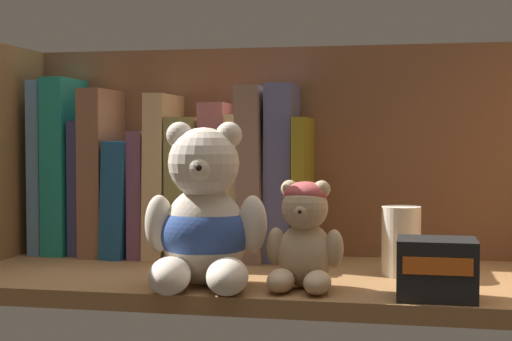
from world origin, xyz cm
name	(u,v)px	position (x,y,z in cm)	size (l,w,h in cm)	color
shelf_board	(267,281)	(0.00, 0.00, 1.00)	(73.67, 29.95, 2.00)	olive
shelf_back_panel	(288,158)	(0.00, 15.58, 15.61)	(76.07, 1.20, 31.22)	brown
book_0	(50,167)	(-34.38, 11.80, 14.28)	(1.91, 11.01, 24.56)	#5E91C1
book_1	(69,166)	(-31.48, 11.80, 14.45)	(3.33, 11.82, 24.91)	teal
book_2	(88,187)	(-28.55, 11.80, 11.43)	(1.95, 10.07, 18.85)	#494B7E
book_3	(107,172)	(-25.67, 11.80, 13.63)	(3.24, 13.43, 23.25)	brown
book_4	(130,197)	(-22.18, 11.80, 10.01)	(3.17, 14.29, 16.02)	navy
book_5	(149,193)	(-19.25, 11.80, 10.70)	(2.11, 12.95, 17.40)	#6F4358
book_6	(168,175)	(-16.54, 11.80, 13.23)	(2.74, 13.88, 22.46)	tan
book_7	(191,187)	(-13.08, 11.80, 11.62)	(3.60, 13.68, 19.25)	olive
book_8	(218,180)	(-9.22, 11.80, 12.64)	(3.55, 9.01, 21.28)	#A45B5B
book_9	(238,186)	(-6.31, 11.80, 11.79)	(1.69, 10.74, 19.58)	tan
book_10	(257,173)	(-3.60, 11.80, 13.68)	(3.15, 13.73, 23.35)	brown
book_11	(284,172)	(0.05, 11.80, 13.85)	(3.59, 10.97, 23.71)	#525481
book_12	(305,189)	(3.01, 11.80, 11.61)	(1.74, 14.05, 19.21)	olive
teddy_bear_larger	(204,222)	(-5.39, -9.55, 9.21)	(13.57, 14.41, 18.34)	beige
teddy_bear_smaller	(304,237)	(5.78, -8.62, 7.65)	(8.71, 8.87, 11.90)	tan
pillar_candle	(401,241)	(16.06, 1.49, 6.17)	(4.66, 4.66, 8.34)	silver
small_product_box	(437,269)	(19.85, -11.20, 5.11)	(8.03, 6.33, 6.21)	black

